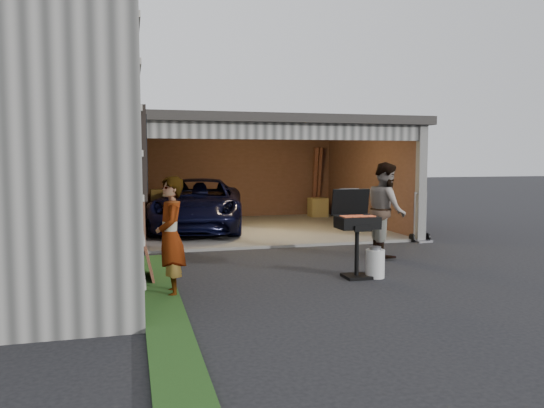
{
  "coord_description": "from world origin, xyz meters",
  "views": [
    {
      "loc": [
        -2.63,
        -7.42,
        1.95
      ],
      "look_at": [
        -0.25,
        1.43,
        1.15
      ],
      "focal_mm": 35.0,
      "sensor_mm": 36.0,
      "label": 1
    }
  ],
  "objects_px": {
    "minivan": "(199,206)",
    "hand_truck": "(421,232)",
    "man": "(386,210)",
    "bbq_grill": "(356,226)",
    "woman": "(171,237)",
    "propane_tank": "(375,264)",
    "plywood_panel": "(147,254)"
  },
  "relations": [
    {
      "from": "minivan",
      "to": "hand_truck",
      "type": "distance_m",
      "value": 5.68
    },
    {
      "from": "minivan",
      "to": "hand_truck",
      "type": "relative_size",
      "value": 4.14
    },
    {
      "from": "minivan",
      "to": "man",
      "type": "height_order",
      "value": "man"
    },
    {
      "from": "minivan",
      "to": "bbq_grill",
      "type": "bearing_deg",
      "value": -62.5
    },
    {
      "from": "woman",
      "to": "hand_truck",
      "type": "bearing_deg",
      "value": 120.6
    },
    {
      "from": "minivan",
      "to": "propane_tank",
      "type": "relative_size",
      "value": 10.41
    },
    {
      "from": "woman",
      "to": "bbq_grill",
      "type": "distance_m",
      "value": 3.03
    },
    {
      "from": "minivan",
      "to": "hand_truck",
      "type": "bearing_deg",
      "value": -21.43
    },
    {
      "from": "man",
      "to": "hand_truck",
      "type": "relative_size",
      "value": 1.61
    },
    {
      "from": "propane_tank",
      "to": "plywood_panel",
      "type": "distance_m",
      "value": 3.67
    },
    {
      "from": "man",
      "to": "plywood_panel",
      "type": "height_order",
      "value": "man"
    },
    {
      "from": "woman",
      "to": "bbq_grill",
      "type": "xyz_separation_m",
      "value": [
        3.0,
        0.44,
        0.01
      ]
    },
    {
      "from": "minivan",
      "to": "woman",
      "type": "height_order",
      "value": "woman"
    },
    {
      "from": "minivan",
      "to": "man",
      "type": "xyz_separation_m",
      "value": [
        3.11,
        -4.51,
        0.27
      ]
    },
    {
      "from": "man",
      "to": "hand_truck",
      "type": "xyz_separation_m",
      "value": [
        1.67,
        1.47,
        -0.71
      ]
    },
    {
      "from": "minivan",
      "to": "bbq_grill",
      "type": "xyz_separation_m",
      "value": [
        1.79,
        -6.07,
        0.19
      ]
    },
    {
      "from": "minivan",
      "to": "plywood_panel",
      "type": "height_order",
      "value": "minivan"
    },
    {
      "from": "minivan",
      "to": "man",
      "type": "distance_m",
      "value": 5.49
    },
    {
      "from": "minivan",
      "to": "bbq_grill",
      "type": "height_order",
      "value": "bbq_grill"
    },
    {
      "from": "woman",
      "to": "propane_tank",
      "type": "height_order",
      "value": "woman"
    },
    {
      "from": "minivan",
      "to": "woman",
      "type": "distance_m",
      "value": 6.62
    },
    {
      "from": "bbq_grill",
      "to": "plywood_panel",
      "type": "distance_m",
      "value": 3.38
    },
    {
      "from": "bbq_grill",
      "to": "propane_tank",
      "type": "distance_m",
      "value": 0.7
    },
    {
      "from": "woman",
      "to": "plywood_panel",
      "type": "xyz_separation_m",
      "value": [
        -0.3,
        1.04,
        -0.4
      ]
    },
    {
      "from": "bbq_grill",
      "to": "plywood_panel",
      "type": "height_order",
      "value": "bbq_grill"
    },
    {
      "from": "minivan",
      "to": "plywood_panel",
      "type": "bearing_deg",
      "value": -94.37
    },
    {
      "from": "propane_tank",
      "to": "bbq_grill",
      "type": "bearing_deg",
      "value": 162.85
    },
    {
      "from": "propane_tank",
      "to": "hand_truck",
      "type": "xyz_separation_m",
      "value": [
        2.69,
        3.11,
        -0.01
      ]
    },
    {
      "from": "plywood_panel",
      "to": "man",
      "type": "bearing_deg",
      "value": 11.71
    },
    {
      "from": "plywood_panel",
      "to": "bbq_grill",
      "type": "bearing_deg",
      "value": -10.23
    },
    {
      "from": "woman",
      "to": "hand_truck",
      "type": "distance_m",
      "value": 6.95
    },
    {
      "from": "man",
      "to": "hand_truck",
      "type": "distance_m",
      "value": 2.33
    }
  ]
}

